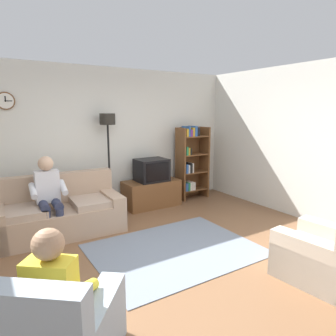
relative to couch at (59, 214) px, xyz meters
name	(u,v)px	position (x,y,z in m)	size (l,w,h in m)	color
ground_plane	(177,265)	(1.01, -1.80, -0.31)	(12.00, 12.00, 0.00)	brown
back_wall_assembly	(99,140)	(1.01, 0.86, 1.04)	(6.20, 0.17, 2.70)	silver
right_wall	(320,144)	(3.87, -1.80, 1.04)	(0.12, 5.80, 2.70)	silver
couch	(59,214)	(0.00, 0.00, 0.00)	(1.93, 0.95, 0.90)	tan
tv_stand	(151,193)	(1.90, 0.45, -0.05)	(1.10, 0.56, 0.53)	brown
tv	(152,170)	(1.90, 0.43, 0.43)	(0.60, 0.49, 0.44)	black
bookshelf	(190,161)	(2.91, 0.52, 0.51)	(0.68, 0.36, 1.58)	brown
floor_lamp	(108,136)	(1.06, 0.55, 1.14)	(0.28, 0.28, 1.85)	black
armchair_near_bookshelf	(325,256)	(2.24, -2.97, -0.02)	(0.88, 0.96, 0.90)	#BCAD99
area_rug	(175,250)	(1.21, -1.45, -0.31)	(2.20, 1.70, 0.01)	slate
person_on_couch	(49,193)	(-0.14, -0.11, 0.39)	(0.52, 0.55, 1.24)	silver
person_in_left_armchair	(58,291)	(-0.55, -2.59, 0.29)	(0.63, 0.64, 1.12)	yellow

